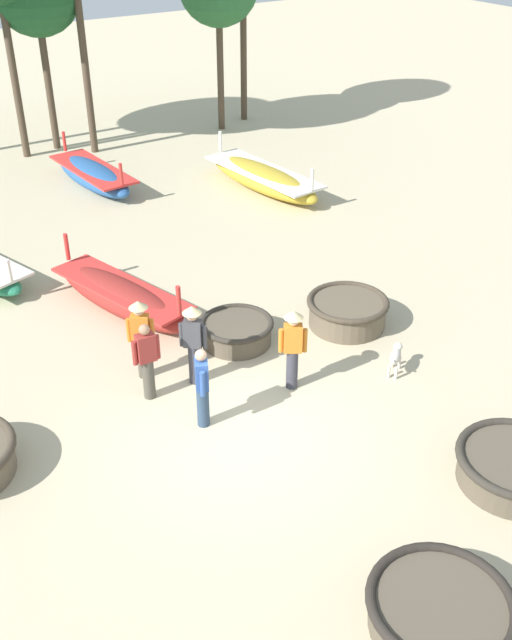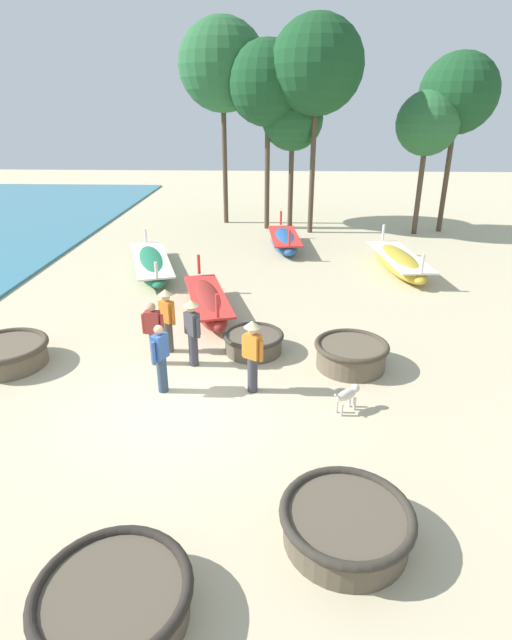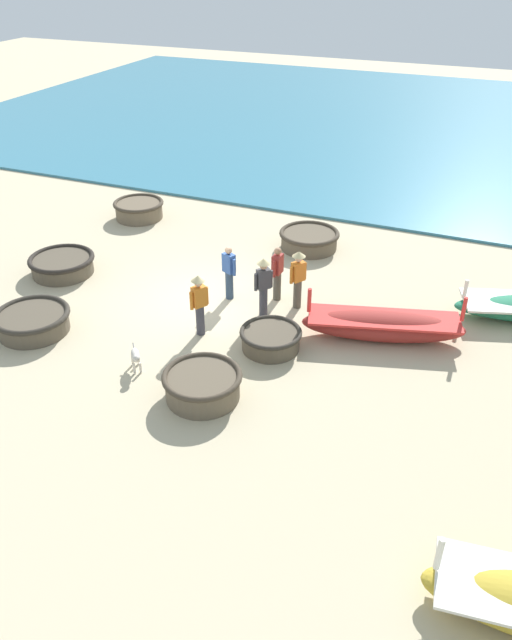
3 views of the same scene
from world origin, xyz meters
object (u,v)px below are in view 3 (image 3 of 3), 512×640
(coracle_weathered, at_px, (309,239))
(coracle_front_left, at_px, (271,338))
(coracle_far_left, at_px, (202,384))
(fisherman_with_hat, at_px, (298,276))
(fisherman_hauling, at_px, (263,283))
(dog, at_px, (136,357))
(coracle_center, at_px, (33,321))
(fisherman_standing_left, at_px, (199,301))
(coracle_upturned, at_px, (62,264))
(fisherman_crouching, at_px, (229,271))
(long_boat_white_hull, at_px, (383,326))
(fisherman_standing_right, at_px, (277,272))
(coracle_nearest, at_px, (139,209))

(coracle_weathered, distance_m, coracle_front_left, 5.92)
(coracle_weathered, distance_m, coracle_far_left, 8.20)
(fisherman_with_hat, xyz_separation_m, fisherman_hauling, (0.74, -0.70, 0.00))
(fisherman_hauling, distance_m, dog, 3.92)
(coracle_center, bearing_deg, fisherman_standing_left, 110.87)
(coracle_center, relative_size, dog, 3.38)
(coracle_weathered, bearing_deg, coracle_upturned, -54.24)
(coracle_upturned, distance_m, fisherman_crouching, 5.30)
(fisherman_with_hat, bearing_deg, coracle_upturned, -83.66)
(coracle_front_left, distance_m, dog, 3.27)
(coracle_upturned, height_order, coracle_center, coracle_center)
(fisherman_hauling, bearing_deg, long_boat_white_hull, 91.48)
(coracle_center, distance_m, long_boat_white_hull, 8.87)
(fisherman_standing_right, bearing_deg, dog, -22.89)
(fisherman_crouching, height_order, fisherman_standing_right, same)
(coracle_upturned, relative_size, fisherman_crouching, 1.24)
(coracle_center, bearing_deg, coracle_nearest, -168.87)
(coracle_front_left, relative_size, fisherman_with_hat, 0.92)
(coracle_center, bearing_deg, fisherman_crouching, 131.55)
(coracle_front_left, distance_m, fisherman_standing_left, 2.00)
(fisherman_hauling, bearing_deg, coracle_front_left, 28.46)
(fisherman_with_hat, relative_size, fisherman_standing_left, 1.00)
(coracle_weathered, bearing_deg, coracle_front_left, 9.22)
(coracle_far_left, height_order, fisherman_crouching, fisherman_crouching)
(coracle_far_left, relative_size, fisherman_standing_left, 1.05)
(coracle_center, xyz_separation_m, fisherman_standing_right, (-3.93, 5.17, 0.53))
(coracle_weathered, height_order, fisherman_standing_left, fisherman_standing_left)
(coracle_nearest, relative_size, coracle_front_left, 1.17)
(fisherman_hauling, bearing_deg, fisherman_standing_left, -37.60)
(fisherman_standing_right, bearing_deg, long_boat_white_hull, 74.87)
(coracle_far_left, distance_m, dog, 1.91)
(coracle_nearest, distance_m, coracle_front_left, 9.46)
(coracle_weathered, bearing_deg, fisherman_standing_right, 3.71)
(coracle_weathered, bearing_deg, coracle_center, -33.57)
(coracle_front_left, xyz_separation_m, fisherman_crouching, (-1.88, -1.97, 0.56))
(long_boat_white_hull, bearing_deg, fisherman_crouching, -95.25)
(fisherman_standing_left, height_order, fisherman_standing_right, fisherman_standing_left)
(fisherman_crouching, bearing_deg, fisherman_standing_left, 2.46)
(coracle_front_left, height_order, fisherman_hauling, fisherman_hauling)
(fisherman_with_hat, xyz_separation_m, fisherman_standing_right, (-0.20, -0.66, -0.12))
(long_boat_white_hull, bearing_deg, coracle_weathered, -142.27)
(coracle_front_left, distance_m, fisherman_crouching, 2.78)
(coracle_center, bearing_deg, long_boat_white_hull, 110.27)
(coracle_front_left, bearing_deg, fisherman_hauling, -151.54)
(coracle_far_left, distance_m, fisherman_standing_right, 4.70)
(coracle_weathered, relative_size, long_boat_white_hull, 0.47)
(long_boat_white_hull, bearing_deg, coracle_front_left, -58.77)
(long_boat_white_hull, distance_m, dog, 6.11)
(fisherman_hauling, bearing_deg, coracle_center, -59.78)
(fisherman_crouching, bearing_deg, coracle_far_left, 16.89)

